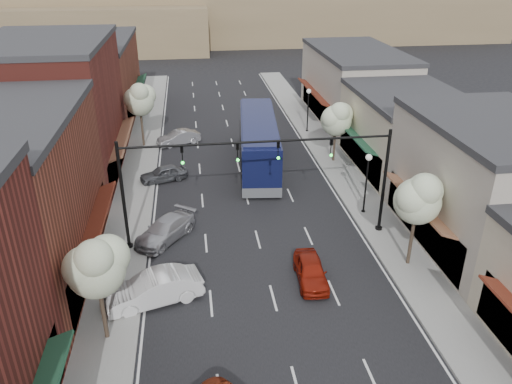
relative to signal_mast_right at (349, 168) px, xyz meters
name	(u,v)px	position (x,y,z in m)	size (l,w,h in m)	color
ground	(280,323)	(-5.62, -8.00, -4.62)	(160.00, 160.00, 0.00)	black
sidewalk_left	(137,179)	(-14.02, 10.50, -4.55)	(2.80, 73.00, 0.15)	gray
sidewalk_right	(339,168)	(2.78, 10.50, -4.55)	(2.80, 73.00, 0.15)	gray
curb_left	(154,178)	(-12.62, 10.50, -4.55)	(0.25, 73.00, 0.17)	gray
curb_right	(323,168)	(1.38, 10.50, -4.55)	(0.25, 73.00, 0.17)	gray
bldg_left_midfar	(54,112)	(-19.86, 12.00, 0.78)	(10.14, 14.10, 10.90)	maroon
bldg_left_far	(90,80)	(-19.84, 28.00, -0.46)	(10.14, 18.10, 8.40)	brown
bldg_right_midnear	(488,185)	(8.10, -2.00, -0.72)	(9.14, 12.10, 7.90)	#A59B8E
bldg_right_midfar	(406,132)	(8.08, 10.00, -1.46)	(9.14, 12.10, 6.40)	#C0B399
bldg_right_far	(354,85)	(8.09, 24.00, -0.96)	(9.14, 16.10, 7.40)	#A59B8E
hill_far	(203,8)	(-5.62, 82.00, 1.38)	(120.00, 30.00, 12.00)	#7A6647
hill_near	(67,29)	(-30.62, 70.00, -0.62)	(50.00, 20.00, 8.00)	#7A6647
signal_mast_right	(349,168)	(0.00, 0.00, 0.00)	(8.22, 0.46, 7.00)	black
signal_mast_left	(163,178)	(-11.24, 0.00, 0.00)	(8.22, 0.46, 7.00)	black
tree_right_near	(419,197)	(2.73, -4.05, -0.17)	(2.85, 2.65, 5.95)	#47382B
tree_right_far	(337,118)	(2.73, 11.95, -0.63)	(2.85, 2.65, 5.43)	#47382B
tree_left_near	(96,265)	(-13.87, -8.05, -0.40)	(2.85, 2.65, 5.69)	#47382B
tree_left_far	(140,99)	(-13.87, 17.95, -0.02)	(2.85, 2.65, 6.13)	#47382B
lamp_post_near	(367,174)	(2.18, 2.50, -1.62)	(0.44, 0.44, 4.44)	black
lamp_post_far	(308,103)	(2.18, 20.00, -1.62)	(0.44, 0.44, 4.44)	black
coach_bus	(259,142)	(-3.89, 12.07, -2.50)	(4.25, 13.66, 4.10)	#0E133A
red_hatchback	(311,271)	(-3.33, -4.76, -3.95)	(1.58, 3.92, 1.33)	maroon
parked_car_b	(154,289)	(-11.81, -5.47, -3.80)	(1.74, 5.00, 1.65)	white
parked_car_c	(165,230)	(-11.42, 0.82, -3.94)	(1.92, 4.71, 1.37)	#A7A6AC
parked_car_d	(163,174)	(-11.82, 9.91, -3.99)	(1.50, 3.73, 1.27)	#515458
parked_car_e	(179,138)	(-10.66, 18.19, -3.96)	(1.41, 4.04, 1.33)	#A9A9AE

